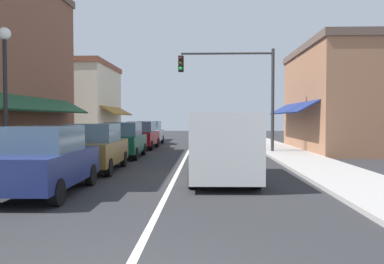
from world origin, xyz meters
TOP-DOWN VIEW (x-y plane):
  - ground_plane at (0.00, 18.00)m, footprint 80.00×80.00m
  - sidewalk_left at (-5.50, 18.00)m, footprint 2.60×56.00m
  - sidewalk_right at (5.50, 18.00)m, footprint 2.60×56.00m
  - lane_center_stripe at (0.00, 18.00)m, footprint 0.14×52.00m
  - storefront_right_block at (9.53, 20.00)m, footprint 6.78×10.20m
  - storefront_far_left at (-8.94, 28.00)m, footprint 5.60×8.20m
  - parked_car_nearest_left at (-3.11, 5.80)m, footprint 1.83×4.12m
  - parked_car_second_left at (-3.08, 10.28)m, footprint 1.85×4.14m
  - parked_car_third_left at (-3.06, 15.32)m, footprint 1.83×4.12m
  - parked_car_far_left at (-3.09, 21.03)m, footprint 1.83×4.13m
  - parked_car_distant_left at (-3.19, 25.34)m, footprint 1.81×4.11m
  - van_in_lane at (1.51, 8.37)m, footprint 2.08×5.22m
  - traffic_signal_mast_arm at (2.96, 18.14)m, footprint 5.41×0.50m
  - street_lamp_left_near at (-4.87, 7.25)m, footprint 0.36×0.36m

SIDE VIEW (x-z plane):
  - ground_plane at x=0.00m, z-range 0.00..0.00m
  - lane_center_stripe at x=0.00m, z-range 0.00..0.01m
  - sidewalk_left at x=-5.50m, z-range 0.00..0.12m
  - sidewalk_right at x=5.50m, z-range 0.00..0.12m
  - parked_car_nearest_left at x=-3.11m, z-range -0.01..1.76m
  - parked_car_second_left at x=-3.08m, z-range -0.01..1.76m
  - parked_car_third_left at x=-3.06m, z-range -0.01..1.76m
  - parked_car_far_left at x=-3.09m, z-range -0.01..1.76m
  - parked_car_distant_left at x=-3.19m, z-range -0.01..1.76m
  - van_in_lane at x=1.51m, z-range 0.09..2.21m
  - street_lamp_left_near at x=-4.87m, z-range 0.82..5.43m
  - storefront_right_block at x=9.53m, z-range 0.00..6.32m
  - storefront_far_left at x=-8.94m, z-range 0.01..6.47m
  - traffic_signal_mast_arm at x=2.96m, z-range 1.09..6.96m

